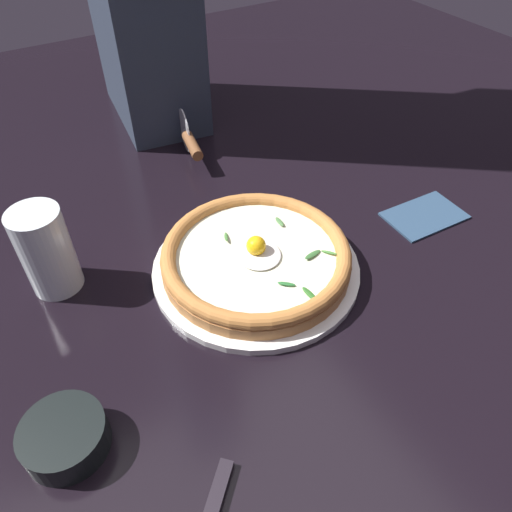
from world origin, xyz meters
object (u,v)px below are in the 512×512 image
side_bowl (65,437)px  drinking_glass (48,256)px  folded_napkin (425,215)px  pizza (256,256)px  pizza_cutter (189,140)px

side_bowl → drinking_glass: 0.28m
side_bowl → drinking_glass: bearing=167.9°
drinking_glass → folded_napkin: 0.64m
pizza → drinking_glass: drinking_glass is taller
pizza → side_bowl: bearing=-68.1°
pizza_cutter → folded_napkin: bearing=35.5°
pizza_cutter → folded_napkin: pizza_cutter is taller
folded_napkin → pizza_cutter: bearing=-144.5°
side_bowl → folded_napkin: size_ratio=0.71×
drinking_glass → folded_napkin: bearing=74.4°
pizza → side_bowl: pizza is taller
pizza → pizza_cutter: 0.36m
folded_napkin → pizza: bearing=-96.5°
pizza → pizza_cutter: size_ratio=1.97×
side_bowl → drinking_glass: (-0.27, 0.06, 0.04)m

